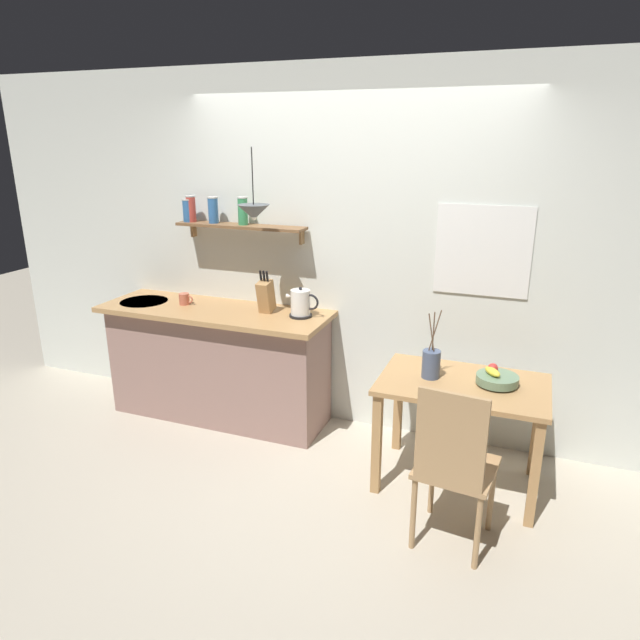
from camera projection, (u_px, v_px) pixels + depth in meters
ground_plane at (321, 457)px, 4.08m from camera, size 14.00×14.00×0.00m
back_wall at (378, 257)px, 4.17m from camera, size 6.80×0.11×2.70m
kitchen_counter at (218, 362)px, 4.56m from camera, size 1.83×0.63×0.92m
wall_shelf at (223, 218)px, 4.36m from camera, size 1.05×0.20×0.34m
dining_table at (462, 399)px, 3.60m from camera, size 1.04×0.68×0.73m
dining_chair_near at (453, 462)px, 3.02m from camera, size 0.45×0.46×0.99m
fruit_bowl at (496, 378)px, 3.52m from camera, size 0.26×0.26×0.12m
twig_vase at (431, 363)px, 3.61m from camera, size 0.12×0.12×0.45m
electric_kettle at (301, 304)px, 4.18m from camera, size 0.25×0.17×0.23m
knife_block at (266, 296)px, 4.27m from camera, size 0.10×0.16×0.33m
coffee_mug_by_sink at (185, 299)px, 4.50m from camera, size 0.12×0.08×0.09m
pendant_lamp at (254, 212)px, 3.94m from camera, size 0.22×0.22×0.49m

